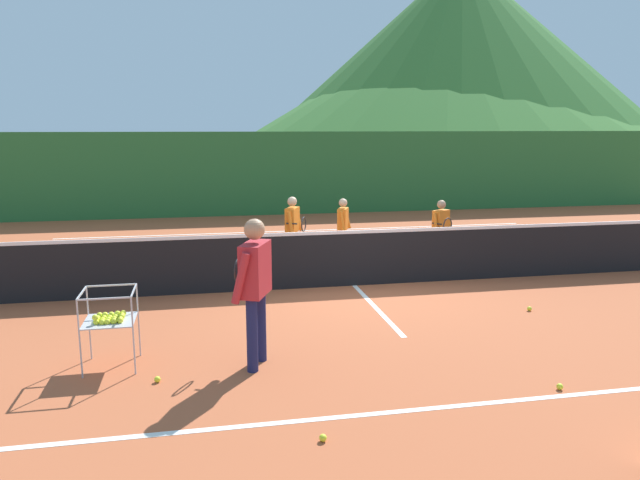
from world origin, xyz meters
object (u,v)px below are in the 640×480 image
instructor (255,279)px  tennis_ball_1 (323,438)px  student_0 (293,224)px  student_2 (441,225)px  tennis_ball_3 (157,379)px  ball_cart (109,318)px  tennis_ball_4 (560,387)px  tennis_net (355,257)px  student_1 (343,223)px  tennis_ball_0 (529,309)px  tennis_ball_2 (94,325)px

instructor → tennis_ball_1: size_ratio=25.25×
student_0 → student_2: bearing=-6.7°
instructor → tennis_ball_3: bearing=-166.5°
ball_cart → tennis_ball_4: (4.70, -1.55, -0.55)m
tennis_net → ball_cart: tennis_net is taller
student_2 → tennis_net: bearing=-147.1°
ball_cart → student_1: bearing=51.9°
student_2 → tennis_ball_0: (0.08, -3.29, -0.73)m
student_1 → tennis_ball_3: 6.50m
instructor → tennis_ball_4: (3.07, -1.26, -1.00)m
student_0 → ball_cart: student_0 is taller
student_0 → tennis_ball_1: size_ratio=20.10×
student_0 → ball_cart: bearing=-121.2°
tennis_ball_0 → tennis_ball_3: 5.51m
tennis_net → tennis_ball_1: (-1.56, -4.99, -0.47)m
tennis_ball_3 → tennis_ball_0: bearing=16.2°
tennis_ball_0 → tennis_ball_1: 4.87m
tennis_ball_2 → tennis_net: bearing=19.2°
student_2 → tennis_ball_1: size_ratio=18.69×
tennis_ball_0 → instructor: bearing=-163.1°
tennis_net → tennis_ball_3: (-3.07, -3.44, -0.47)m
instructor → student_2: 6.16m
tennis_net → student_0: bearing=115.1°
ball_cart → student_2: bearing=36.7°
tennis_ball_0 → tennis_ball_4: size_ratio=1.00×
instructor → student_0: (1.17, 4.91, -0.21)m
student_0 → tennis_ball_3: size_ratio=20.10×
student_1 → tennis_ball_1: (-1.84, -7.06, -0.73)m
instructor → tennis_ball_0: instructor is taller
instructor → tennis_ball_0: bearing=16.9°
student_0 → tennis_ball_0: size_ratio=20.10×
instructor → ball_cart: instructor is taller
tennis_ball_0 → tennis_ball_3: size_ratio=1.00×
tennis_ball_0 → tennis_ball_4: bearing=-114.0°
student_1 → ball_cart: bearing=-128.1°
instructor → tennis_ball_2: instructor is taller
instructor → tennis_ball_4: bearing=-22.4°
student_0 → student_1: 1.15m
student_1 → tennis_ball_0: (1.93, -3.98, -0.73)m
tennis_ball_1 → tennis_ball_3: size_ratio=1.00×
tennis_ball_3 → tennis_ball_4: (4.16, -1.00, 0.00)m
tennis_ball_1 → tennis_ball_4: (2.65, 0.54, 0.00)m
tennis_ball_0 → tennis_ball_1: (-3.78, -3.08, 0.00)m
tennis_net → instructor: instructor is taller
instructor → student_0: bearing=76.6°
student_2 → ball_cart: (-5.75, -4.28, -0.19)m
tennis_ball_3 → ball_cart: bearing=134.4°
tennis_ball_3 → tennis_ball_4: same height
tennis_net → tennis_ball_4: 4.60m
tennis_ball_0 → tennis_ball_2: (-6.28, 0.49, 0.00)m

